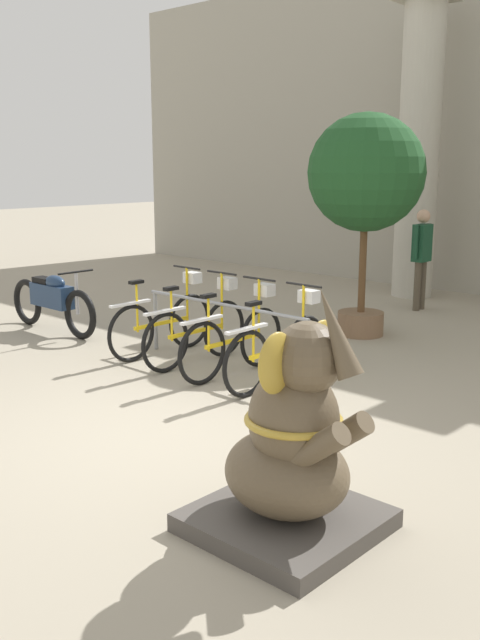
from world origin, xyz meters
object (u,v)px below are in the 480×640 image
Objects in this scene: bicycle_1 at (198,329)px; elephant_statue at (292,450)px; bicycle_2 at (235,339)px; motorcycle at (52,300)px; bicycle_0 at (164,321)px; potted_tree at (366,178)px; person_pedestrian at (422,251)px; bicycle_3 at (279,348)px.

elephant_statue reaches higher than bicycle_1.
bicycle_2 is 3.57m from elephant_statue.
motorcycle is at bearing -176.36° from bicycle_2.
bicycle_2 is 3.35m from motorcycle.
potted_tree reaches higher than bicycle_0.
bicycle_1 is at bearing -103.22° from potted_tree.
motorcycle is 1.23× the size of person_pedestrian.
motorcycle is (-2.07, -0.27, 0.04)m from bicycle_0.
bicycle_2 is 0.64m from bicycle_3.
bicycle_0 is 1.00× the size of bicycle_3.
bicycle_0 is at bearing 178.85° from bicycle_3.
bicycle_3 is 1.00× the size of elephant_statue.
potted_tree is at bearing 76.78° from bicycle_1.
bicycle_1 is 1.00× the size of elephant_statue.
bicycle_0 is 3.33m from potted_tree.
motorcycle is (-6.04, 2.12, -0.11)m from elephant_statue.
potted_tree reaches higher than motorcycle.
bicycle_2 is (0.64, -0.04, 0.00)m from bicycle_1.
person_pedestrian is (-2.99, 7.06, 0.41)m from elephant_statue.
bicycle_3 is 3.13m from elephant_statue.
bicycle_0 is 4.63m from elephant_statue.
person_pedestrian reaches higher than bicycle_2.
potted_tree is at bearing 64.11° from bicycle_0.
elephant_statue is 5.87m from potted_tree.
motorcycle is at bearing -121.78° from person_pedestrian.
bicycle_1 is 4.73m from person_pedestrian.
elephant_statue is 0.83× the size of motorcycle.
bicycle_0 is 1.00× the size of bicycle_1.
motorcycle is 5.83m from person_pedestrian.
bicycle_1 is 0.83× the size of motorcycle.
bicycle_1 is (0.64, -0.02, 0.00)m from bicycle_0.
elephant_statue is (2.69, -2.34, 0.15)m from bicycle_2.
elephant_statue is 0.55× the size of potted_tree.
motorcycle is 0.67× the size of potted_tree.
potted_tree is at bearing 104.46° from bicycle_3.
elephant_statue is at bearing -19.36° from motorcycle.
bicycle_2 is 1.00× the size of bicycle_3.
person_pedestrian is (-0.29, 4.72, 0.56)m from bicycle_2.
elephant_statue is 1.02× the size of person_pedestrian.
bicycle_0 is 4.80m from person_pedestrian.
elephant_statue is (3.33, -2.37, 0.15)m from bicycle_1.
bicycle_1 and bicycle_3 have the same top height.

